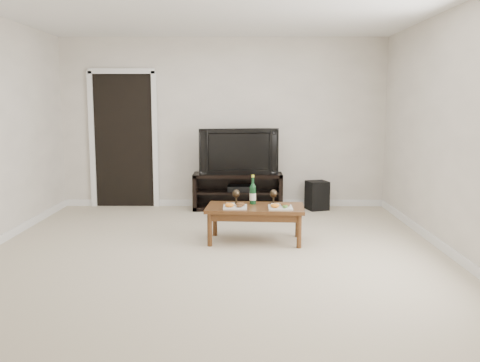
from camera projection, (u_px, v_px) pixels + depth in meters
name	position (u px, v px, depth m)	size (l,w,h in m)	color
floor	(215.00, 255.00, 5.72)	(5.50, 5.50, 0.00)	#BFB499
back_wall	(224.00, 123.00, 8.27)	(5.00, 0.04, 2.60)	silver
ceiling	(213.00, 1.00, 5.34)	(5.00, 5.50, 0.04)	white
doorway	(124.00, 141.00, 8.28)	(0.90, 0.02, 2.05)	black
media_console	(238.00, 191.00, 8.14)	(1.35, 0.45, 0.55)	black
television	(238.00, 151.00, 8.05)	(1.19, 0.16, 0.69)	black
av_receiver	(241.00, 188.00, 8.13)	(0.40, 0.30, 0.08)	black
subwoofer	(317.00, 195.00, 8.11)	(0.29, 0.29, 0.44)	black
coffee_table	(255.00, 224.00, 6.24)	(1.13, 0.61, 0.42)	#563717
plate_left	(235.00, 205.00, 6.12)	(0.27, 0.27, 0.07)	white
plate_right	(280.00, 205.00, 6.09)	(0.27, 0.27, 0.07)	white
wine_bottle	(253.00, 189.00, 6.33)	(0.07, 0.07, 0.35)	#0E3519
goblet_left	(236.00, 197.00, 6.37)	(0.09, 0.09, 0.17)	#352A1D
goblet_right	(273.00, 196.00, 6.37)	(0.09, 0.09, 0.17)	#352A1D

